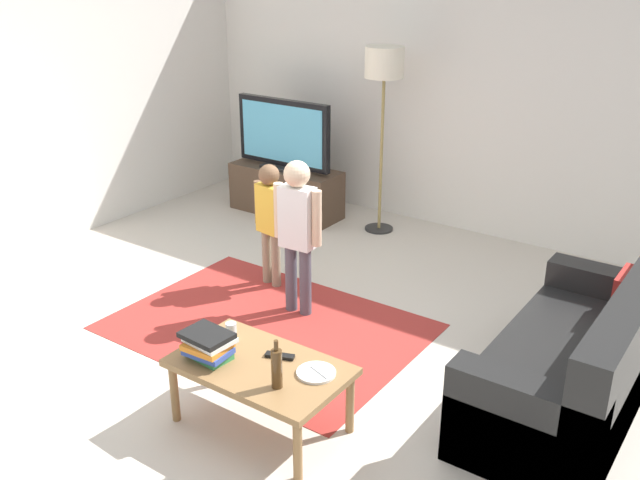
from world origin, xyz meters
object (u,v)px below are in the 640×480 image
object	(u,v)px
tv_remote	(280,356)
book_stack	(208,345)
tv	(284,135)
bottle	(277,368)
child_center	(298,224)
soda_can	(231,332)
couch	(583,368)
floor_lamp	(384,73)
child_near_tv	(270,214)
plate	(316,373)
coffee_table	(260,371)
tv_stand	(286,191)

from	to	relation	value
tv_remote	book_stack	bearing A→B (deg)	-164.00
tv	bottle	world-z (taller)	tv
child_center	book_stack	world-z (taller)	child_center
tv_remote	soda_can	bearing A→B (deg)	163.18
couch	floor_lamp	size ratio (longest dim) A/B	1.01
floor_lamp	child_near_tv	size ratio (longest dim) A/B	1.72
book_stack	plate	xyz separation A→B (m)	(0.60, 0.22, -0.08)
bottle	plate	xyz separation A→B (m)	(0.10, 0.22, -0.11)
couch	coffee_table	distance (m)	1.91
couch	coffee_table	xyz separation A→B (m)	(-1.46, -1.23, 0.08)
couch	bottle	xyz separation A→B (m)	(-1.24, -1.35, 0.25)
child_near_tv	tv_remote	world-z (taller)	child_near_tv
couch	plate	world-z (taller)	couch
floor_lamp	bottle	size ratio (longest dim) A/B	6.25
soda_can	couch	bearing A→B (deg)	32.57
floor_lamp	tv_remote	bearing A→B (deg)	-69.95
child_center	coffee_table	world-z (taller)	child_center
child_near_tv	plate	world-z (taller)	child_near_tv
child_near_tv	child_center	world-z (taller)	child_center
tv_stand	coffee_table	distance (m)	3.61
tv	child_center	bearing A→B (deg)	-49.59
child_near_tv	coffee_table	world-z (taller)	child_near_tv
couch	child_near_tv	size ratio (longest dim) A/B	1.74
couch	tv	bearing A→B (deg)	154.49
tv_stand	tv	world-z (taller)	tv
floor_lamp	soda_can	bearing A→B (deg)	-76.20
tv_remote	soda_can	world-z (taller)	soda_can
couch	coffee_table	size ratio (longest dim) A/B	1.80
couch	bottle	bearing A→B (deg)	-132.73
tv_stand	book_stack	bearing A→B (deg)	-59.45
tv	plate	bearing A→B (deg)	-49.56
floor_lamp	child_center	size ratio (longest dim) A/B	1.48
tv	couch	size ratio (longest dim) A/B	0.61
tv_stand	book_stack	distance (m)	3.56
child_near_tv	child_center	bearing A→B (deg)	-29.17
plate	bottle	bearing A→B (deg)	-114.50
tv_stand	child_center	size ratio (longest dim) A/B	1.00
child_center	tv_remote	xyz separation A→B (m)	(0.71, -1.13, -0.29)
floor_lamp	tv_remote	size ratio (longest dim) A/B	10.47
tv	couch	world-z (taller)	tv
soda_can	plate	size ratio (longest dim) A/B	0.55
child_center	book_stack	xyz separation A→B (m)	(0.39, -1.37, -0.22)
tv_stand	plate	xyz separation A→B (m)	(2.40, -2.84, 0.18)
tv_stand	soda_can	size ratio (longest dim) A/B	10.00
child_near_tv	soda_can	bearing A→B (deg)	-59.39
floor_lamp	book_stack	world-z (taller)	floor_lamp
child_center	book_stack	distance (m)	1.44
couch	soda_can	bearing A→B (deg)	-147.43
child_center	tv_remote	world-z (taller)	child_center
floor_lamp	book_stack	size ratio (longest dim) A/B	6.04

